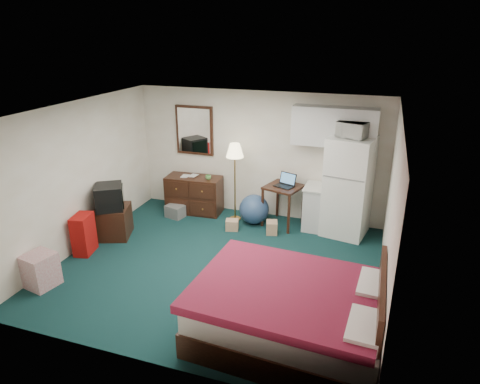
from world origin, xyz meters
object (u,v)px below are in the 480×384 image
(kitchen_counter, at_px, (325,209))
(suitcase, at_px, (84,234))
(dresser, at_px, (194,194))
(desk, at_px, (283,205))
(bed, at_px, (290,313))
(tv_stand, at_px, (114,222))
(floor_lamp, at_px, (235,182))
(fridge, at_px, (348,187))

(kitchen_counter, height_order, suitcase, kitchen_counter)
(dresser, distance_m, desk, 1.88)
(bed, xyz_separation_m, tv_stand, (-3.66, 1.70, -0.07))
(floor_lamp, relative_size, tv_stand, 2.52)
(floor_lamp, bearing_deg, desk, 3.54)
(tv_stand, bearing_deg, floor_lamp, 17.05)
(desk, height_order, fridge, fridge)
(dresser, distance_m, floor_lamp, 1.01)
(floor_lamp, relative_size, fridge, 0.85)
(kitchen_counter, distance_m, bed, 3.21)
(bed, height_order, tv_stand, bed)
(bed, distance_m, suitcase, 3.90)
(floor_lamp, xyz_separation_m, tv_stand, (-1.87, -1.41, -0.50))
(bed, relative_size, suitcase, 3.24)
(kitchen_counter, distance_m, tv_stand, 3.92)
(dresser, xyz_separation_m, floor_lamp, (0.92, -0.09, 0.40))
(kitchen_counter, bearing_deg, fridge, -3.26)
(fridge, xyz_separation_m, tv_stand, (-4.01, -1.48, -0.63))
(dresser, height_order, bed, dresser)
(fridge, bearing_deg, kitchen_counter, -173.68)
(floor_lamp, distance_m, bed, 3.61)
(floor_lamp, distance_m, tv_stand, 2.39)
(dresser, relative_size, floor_lamp, 0.72)
(floor_lamp, height_order, desk, floor_lamp)
(desk, relative_size, suitcase, 1.17)
(dresser, xyz_separation_m, suitcase, (-1.05, -2.20, -0.04))
(kitchen_counter, xyz_separation_m, suitcase, (-3.72, -2.21, -0.07))
(fridge, distance_m, suitcase, 4.69)
(desk, distance_m, kitchen_counter, 0.79)
(desk, distance_m, tv_stand, 3.18)
(dresser, distance_m, tv_stand, 1.77)
(suitcase, bearing_deg, desk, 24.32)
(desk, relative_size, kitchen_counter, 0.98)
(dresser, xyz_separation_m, tv_stand, (-0.94, -1.50, -0.10))
(bed, bearing_deg, tv_stand, 158.66)
(floor_lamp, bearing_deg, tv_stand, -143.01)
(suitcase, bearing_deg, bed, -26.96)
(bed, relative_size, tv_stand, 3.58)
(floor_lamp, relative_size, desk, 1.95)
(dresser, height_order, fridge, fridge)
(bed, distance_m, tv_stand, 4.04)
(floor_lamp, relative_size, kitchen_counter, 1.91)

